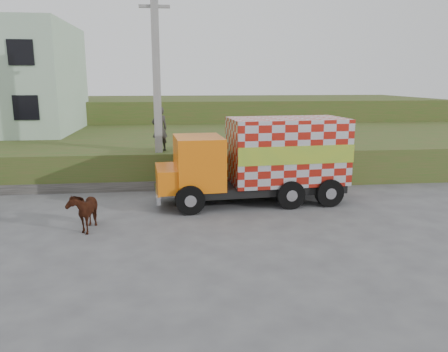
{
  "coord_description": "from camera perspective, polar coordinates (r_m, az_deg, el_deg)",
  "views": [
    {
      "loc": [
        -0.38,
        -13.44,
        4.42
      ],
      "look_at": [
        1.25,
        0.62,
        1.3
      ],
      "focal_mm": 35.0,
      "sensor_mm": 36.0,
      "label": 1
    }
  ],
  "objects": [
    {
      "name": "utility_pole",
      "position": [
        18.06,
        -8.74,
        11.2
      ],
      "size": [
        1.2,
        0.3,
        8.0
      ],
      "color": "gray",
      "rests_on": "ground"
    },
    {
      "name": "retaining_strip",
      "position": [
        18.21,
        -11.53,
        -1.22
      ],
      "size": [
        16.0,
        0.5,
        0.4
      ],
      "primitive_type": "cube",
      "color": "#595651",
      "rests_on": "ground"
    },
    {
      "name": "cow",
      "position": [
        13.78,
        -17.83,
        -4.23
      ],
      "size": [
        0.76,
        1.49,
        1.22
      ],
      "primitive_type": "imported",
      "rotation": [
        0.0,
        0.0,
        -0.07
      ],
      "color": "#311B0C",
      "rests_on": "ground"
    },
    {
      "name": "ground",
      "position": [
        14.16,
        -4.77,
        -5.81
      ],
      "size": [
        120.0,
        120.0,
        0.0
      ],
      "primitive_type": "plane",
      "color": "#474749",
      "rests_on": "ground"
    },
    {
      "name": "cargo_truck",
      "position": [
        15.94,
        5.02,
        2.14
      ],
      "size": [
        7.05,
        2.86,
        3.08
      ],
      "rotation": [
        0.0,
        0.0,
        0.08
      ],
      "color": "black",
      "rests_on": "ground"
    },
    {
      "name": "pedestrian",
      "position": [
        18.47,
        -8.4,
        6.1
      ],
      "size": [
        0.79,
        0.67,
        1.85
      ],
      "primitive_type": "imported",
      "rotation": [
        0.0,
        0.0,
        3.54
      ],
      "color": "#2D2A28",
      "rests_on": "embankment"
    },
    {
      "name": "embankment_far",
      "position": [
        35.57,
        -6.03,
        7.66
      ],
      "size": [
        40.0,
        12.0,
        3.0
      ],
      "primitive_type": "cube",
      "color": "#31541C",
      "rests_on": "ground"
    },
    {
      "name": "embankment",
      "position": [
        23.73,
        -5.62,
        3.48
      ],
      "size": [
        40.0,
        12.0,
        1.5
      ],
      "primitive_type": "cube",
      "color": "#31541C",
      "rests_on": "ground"
    }
  ]
}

